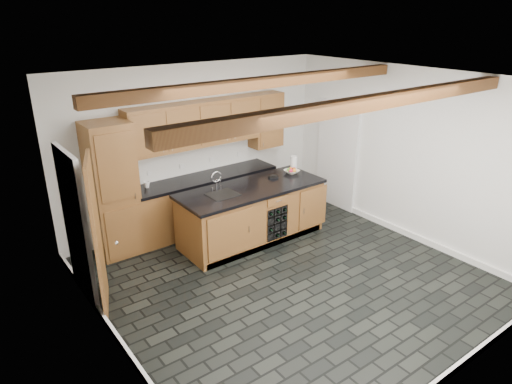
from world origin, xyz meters
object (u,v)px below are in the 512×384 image
Objects in this scene: island at (253,213)px; paper_towel at (294,163)px; kitchen_scale at (273,177)px; fruit_bowl at (292,172)px.

paper_towel reaches higher than island.
island is at bearing -166.49° from paper_towel.
kitchen_scale is 0.71× the size of paper_towel.
island is 1.29m from paper_towel.
kitchen_scale reaches higher than island.
kitchen_scale is 0.41m from fruit_bowl.
kitchen_scale is at bearing -167.37° from paper_towel.
kitchen_scale is 0.59m from paper_towel.
island is 1.08m from fruit_bowl.
paper_towel is at bearing 39.45° from fruit_bowl.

